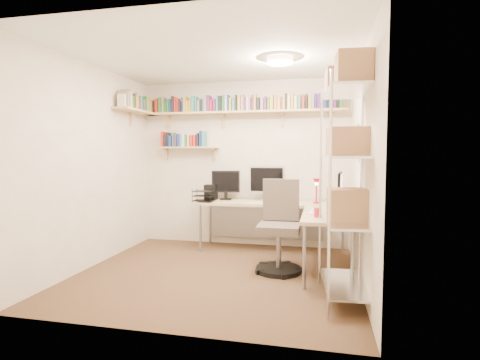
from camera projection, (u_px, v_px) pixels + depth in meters
name	position (u px, v px, depth m)	size (l,w,h in m)	color
ground	(217.00, 274.00, 4.38)	(3.20, 3.20, 0.00)	#49361F
room_shell	(217.00, 141.00, 4.27)	(3.24, 3.04, 2.52)	beige
wall_shelves	(212.00, 112.00, 5.59)	(3.12, 1.09, 0.80)	#DEB77D
corner_desk	(269.00, 205.00, 5.15)	(2.17, 1.80, 1.23)	#D4B389
office_chair	(279.00, 233.00, 4.48)	(0.57, 0.59, 1.09)	black
wire_rack	(348.00, 146.00, 3.47)	(0.52, 0.94, 2.28)	silver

